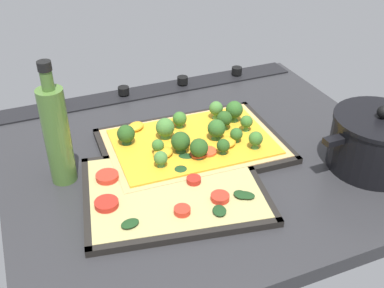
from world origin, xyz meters
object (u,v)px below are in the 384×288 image
object	(u,v)px
broccoli_pizza	(194,139)
cooking_pot	(376,142)
baking_tray_front	(193,147)
baking_tray_back	(174,191)
oil_bottle	(57,134)
veggie_pizza_back	(174,188)

from	to	relation	value
broccoli_pizza	cooking_pot	xyz separation A→B (cm)	(-30.01, 19.26, 3.29)
baking_tray_front	baking_tray_back	size ratio (longest dim) A/B	1.04
baking_tray_front	oil_bottle	size ratio (longest dim) A/B	1.59
broccoli_pizza	veggie_pizza_back	distance (cm)	15.48
cooking_pot	oil_bottle	bearing A→B (deg)	-18.19
baking_tray_back	broccoli_pizza	bearing A→B (deg)	-126.18
baking_tray_front	cooking_pot	xyz separation A→B (cm)	(-30.29, 19.11, 5.13)
baking_tray_back	cooking_pot	distance (cm)	40.07
broccoli_pizza	baking_tray_back	size ratio (longest dim) A/B	0.97
broccoli_pizza	veggie_pizza_back	world-z (taller)	broccoli_pizza
veggie_pizza_back	broccoli_pizza	bearing A→B (deg)	-126.47
broccoli_pizza	baking_tray_back	xyz separation A→B (cm)	(9.16, 12.52, -1.83)
baking_tray_front	cooking_pot	distance (cm)	36.18
broccoli_pizza	cooking_pot	world-z (taller)	cooking_pot
baking_tray_front	broccoli_pizza	bearing A→B (deg)	-152.00
broccoli_pizza	baking_tray_front	bearing A→B (deg)	28.00
veggie_pizza_back	oil_bottle	bearing A→B (deg)	-33.83
baking_tray_front	veggie_pizza_back	xyz separation A→B (cm)	(8.90, 12.27, 0.72)
broccoli_pizza	baking_tray_back	distance (cm)	15.62
broccoli_pizza	baking_tray_back	world-z (taller)	broccoli_pizza
baking_tray_back	oil_bottle	distance (cm)	23.46
baking_tray_front	oil_bottle	xyz separation A→B (cm)	(26.56, 0.43, 9.74)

